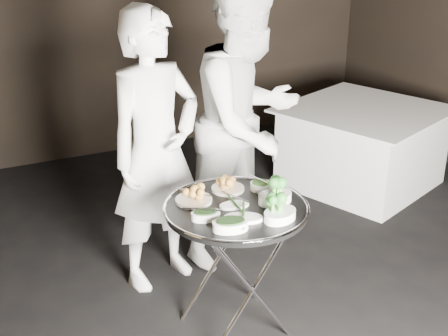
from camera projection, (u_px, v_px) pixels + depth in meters
name	position (u px, v px, depth m)	size (l,w,h in m)	color
tray_stand	(236.00, 264.00, 3.47)	(0.52, 0.44, 0.76)	silver
serving_tray	(236.00, 208.00, 3.33)	(0.78, 0.78, 0.04)	black
potato_plate_a	(194.00, 196.00, 3.37)	(0.21, 0.21, 0.07)	beige
potato_plate_b	(228.00, 185.00, 3.51)	(0.19, 0.19, 0.07)	beige
greens_bowl	(260.00, 185.00, 3.52)	(0.11, 0.11, 0.07)	white
asparagus_plate_a	(234.00, 204.00, 3.32)	(0.17, 0.11, 0.03)	white
asparagus_plate_b	(243.00, 217.00, 3.18)	(0.23, 0.19, 0.04)	white
spinach_bowl_a	(206.00, 214.00, 3.19)	(0.17, 0.13, 0.06)	white
spinach_bowl_b	(230.00, 224.00, 3.08)	(0.21, 0.16, 0.08)	white
broccoli_bowl_a	(275.00, 196.00, 3.37)	(0.22, 0.17, 0.08)	white
broccoli_bowl_b	(280.00, 213.00, 3.18)	(0.22, 0.19, 0.08)	white
serving_utensils	(233.00, 192.00, 3.37)	(0.59, 0.44, 0.01)	silver
waiter_left	(156.00, 152.00, 3.80)	(0.64, 0.42, 1.77)	white
waiter_right	(248.00, 122.00, 4.08)	(0.93, 0.73, 1.92)	white
dining_table	(362.00, 147.00, 5.38)	(1.21, 1.21, 0.69)	white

